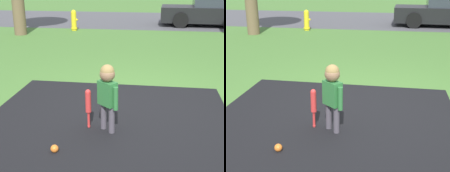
% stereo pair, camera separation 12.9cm
% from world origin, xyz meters
% --- Properties ---
extents(ground_plane, '(60.00, 60.00, 0.00)m').
position_xyz_m(ground_plane, '(0.00, 0.00, 0.00)').
color(ground_plane, '#477533').
extents(street_strip, '(40.00, 6.00, 0.01)m').
position_xyz_m(street_strip, '(0.00, 10.24, 0.00)').
color(street_strip, '#4C4C51').
rests_on(street_strip, ground).
extents(child, '(0.29, 0.26, 0.89)m').
position_xyz_m(child, '(-0.34, -0.84, 0.58)').
color(child, '#4C4751').
rests_on(child, ground).
extents(baseball_bat, '(0.07, 0.07, 0.54)m').
position_xyz_m(baseball_bat, '(-0.60, -0.79, 0.35)').
color(baseball_bat, red).
rests_on(baseball_bat, ground).
extents(sports_ball, '(0.09, 0.09, 0.09)m').
position_xyz_m(sports_ball, '(-0.86, -1.45, 0.05)').
color(sports_ball, orange).
rests_on(sports_ball, ground).
extents(fire_hydrant, '(0.27, 0.24, 0.75)m').
position_xyz_m(fire_hydrant, '(-2.81, 6.82, 0.37)').
color(fire_hydrant, yellow).
rests_on(fire_hydrant, ground).
extents(parked_car, '(4.10, 1.94, 1.20)m').
position_xyz_m(parked_car, '(2.44, 8.76, 0.57)').
color(parked_car, black).
rests_on(parked_car, ground).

